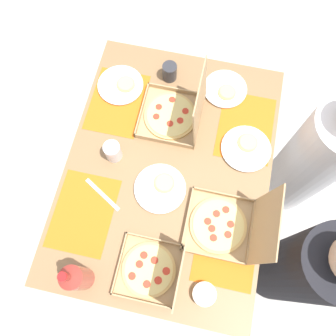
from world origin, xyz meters
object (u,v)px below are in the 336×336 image
pizza_box_center (176,113)px  plate_near_left (246,148)px  plate_middle (121,85)px  condiment_bowl (204,294)px  plate_far_right (160,188)px  cup_dark (113,151)px  pizza_box_edge_far (228,226)px  pizza_box_corner_left (155,271)px  cup_clear_left (170,72)px  diner_right_seat (301,268)px  diner_left_seat (312,161)px  plate_near_right (225,90)px  soda_bottle (76,278)px

pizza_box_center → plate_near_left: 0.37m
plate_near_left → plate_middle: 0.70m
plate_near_left → condiment_bowl: condiment_bowl is taller
plate_far_right → plate_near_left: 0.45m
cup_dark → pizza_box_edge_far: bearing=68.6°
pizza_box_corner_left → pizza_box_edge_far: (-0.25, 0.26, 0.00)m
pizza_box_edge_far → plate_middle: bearing=-133.1°
pizza_box_center → pizza_box_edge_far: 0.58m
condiment_bowl → pizza_box_center: bearing=-160.1°
pizza_box_corner_left → cup_clear_left: size_ratio=3.19×
condiment_bowl → diner_right_seat: (-0.22, 0.47, -0.26)m
plate_near_left → plate_middle: same height
plate_middle → pizza_box_corner_left: bearing=24.0°
plate_middle → diner_left_seat: diner_left_seat is taller
plate_near_left → plate_near_right: (-0.29, -0.15, 0.00)m
pizza_box_edge_far → pizza_box_center: bearing=-145.8°
soda_bottle → cup_dark: size_ratio=3.23×
pizza_box_corner_left → diner_right_seat: (-0.17, 0.68, -0.29)m
cup_clear_left → diner_right_seat: bearing=47.2°
plate_near_right → condiment_bowl: condiment_bowl is taller
pizza_box_center → diner_left_seat: size_ratio=0.28×
soda_bottle → cup_dark: (-0.56, -0.02, -0.08)m
plate_middle → plate_far_right: bearing=33.0°
plate_middle → plate_near_right: size_ratio=1.05×
plate_near_left → diner_right_seat: bearing=40.6°
plate_far_right → condiment_bowl: (0.40, 0.27, 0.01)m
plate_near_right → cup_clear_left: cup_clear_left is taller
pizza_box_edge_far → plate_middle: 0.87m
plate_far_right → condiment_bowl: bearing=34.4°
soda_bottle → condiment_bowl: 0.51m
pizza_box_edge_far → plate_near_right: (-0.68, -0.12, -0.04)m
pizza_box_center → cup_clear_left: (-0.22, -0.08, -0.00)m
soda_bottle → diner_right_seat: size_ratio=0.28×
plate_near_right → diner_right_seat: 0.96m
plate_far_right → cup_clear_left: cup_clear_left is taller
pizza_box_edge_far → cup_dark: (-0.22, -0.57, 0.00)m
pizza_box_center → plate_middle: 0.33m
plate_middle → condiment_bowl: condiment_bowl is taller
plate_near_left → plate_near_right: bearing=-153.3°
cup_dark → plate_far_right: bearing=65.7°
pizza_box_center → plate_far_right: pizza_box_center is taller
pizza_box_center → condiment_bowl: bearing=19.9°
pizza_box_center → plate_near_left: pizza_box_center is taller
pizza_box_center → plate_near_right: pizza_box_center is taller
pizza_box_center → diner_right_seat: bearing=53.8°
plate_middle → soda_bottle: (0.93, 0.09, 0.12)m
pizza_box_corner_left → diner_right_seat: size_ratio=0.26×
plate_far_right → plate_middle: 0.57m
pizza_box_center → plate_near_right: (-0.20, 0.21, -0.04)m
plate_near_left → soda_bottle: bearing=-38.4°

